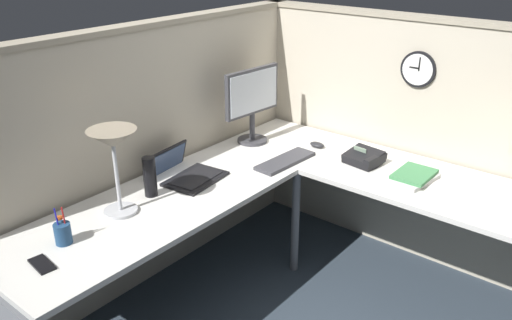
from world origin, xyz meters
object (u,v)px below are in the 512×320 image
Objects in this scene: desk_lamp_dome at (113,146)px; office_phone at (365,158)px; wall_clock at (418,69)px; monitor at (252,100)px; keyboard at (285,161)px; cell_phone at (42,264)px; book_stack at (412,176)px; computer_mouse at (317,145)px; thermos_flask at (150,177)px; pen_cup at (63,233)px; laptop at (182,172)px.

desk_lamp_dome is 1.51m from office_phone.
monitor is at bearing 119.25° from wall_clock.
keyboard is 1.54m from cell_phone.
monitor reaches higher than book_stack.
desk_lamp_dome is at bearing 154.45° from wall_clock.
keyboard is at bearing 177.41° from computer_mouse.
thermos_flask is (-1.14, 0.32, 0.09)m from computer_mouse.
pen_cup is at bearing 158.98° from office_phone.
monitor reaches higher than pen_cup.
monitor is at bearing 14.16° from cell_phone.
pen_cup is 0.82× the size of thermos_flask.
monitor reaches higher than desk_lamp_dome.
desk_lamp_dome is at bearing -174.09° from thermos_flask.
laptop reaches higher than cell_phone.
office_phone is at bearing -9.95° from cell_phone.
wall_clock reaches higher than thermos_flask.
keyboard reaches higher than cell_phone.
thermos_flask is (0.72, 0.14, 0.10)m from cell_phone.
wall_clock is at bearing -58.33° from computer_mouse.
thermos_flask is 1.47m from book_stack.
book_stack is at bearing -19.07° from cell_phone.
desk_lamp_dome reaches higher than office_phone.
keyboard is at bearing 141.34° from wall_clock.
keyboard is 0.97× the size of desk_lamp_dome.
desk_lamp_dome is 1.45× the size of book_stack.
cell_phone is (-0.16, -0.08, -0.05)m from pen_cup.
desk_lamp_dome is at bearing 142.41° from book_stack.
laptop is at bearing 157.22° from computer_mouse.
office_phone reaches higher than book_stack.
wall_clock reaches higher than book_stack.
laptop is (-0.68, -0.03, -0.27)m from monitor.
monitor is 0.97m from thermos_flask.
wall_clock is at bearing -19.96° from office_phone.
monitor is 1.17m from desk_lamp_dome.
laptop is at bearing 9.11° from thermos_flask.
keyboard is at bearing 110.29° from book_stack.
monitor is 1.53m from pen_cup.
laptop is 1.01m from cell_phone.
computer_mouse is 1.72m from pen_cup.
desk_lamp_dome is at bearing 153.04° from office_phone.
office_phone is 0.75× the size of book_stack.
pen_cup reaches higher than keyboard.
wall_clock is at bearing -10.43° from cell_phone.
office_phone is (0.29, -0.39, 0.03)m from keyboard.
pen_cup reaches higher than office_phone.
cell_phone is 1.99m from book_stack.
wall_clock is (2.01, -0.76, 0.49)m from pen_cup.
keyboard is at bearing -110.61° from monitor.
keyboard is 0.33m from computer_mouse.
computer_mouse is at bearing 83.25° from office_phone.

